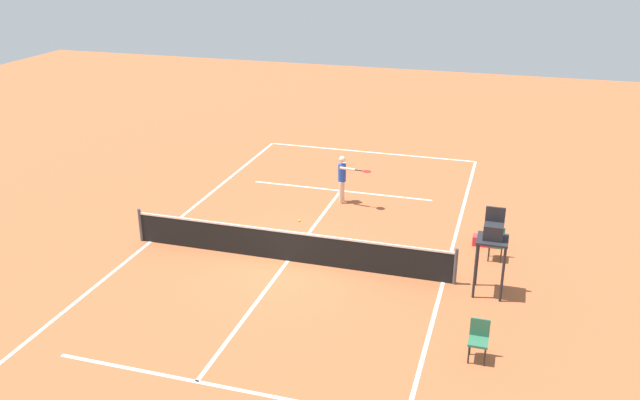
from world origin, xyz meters
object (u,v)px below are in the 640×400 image
(tennis_ball, at_px, (299,220))
(equipment_bag, at_px, (485,241))
(courtside_chair_near, at_px, (479,338))
(player_serving, at_px, (343,175))
(umpire_chair, at_px, (493,238))
(courtside_chair_mid, at_px, (496,242))

(tennis_ball, xyz_separation_m, equipment_bag, (-6.07, 0.10, 0.12))
(courtside_chair_near, distance_m, equipment_bag, 6.09)
(player_serving, bearing_deg, courtside_chair_near, 39.82)
(tennis_ball, xyz_separation_m, umpire_chair, (-6.34, 3.05, 1.57))
(tennis_ball, relative_size, courtside_chair_near, 0.07)
(courtside_chair_mid, xyz_separation_m, equipment_bag, (0.34, -0.81, -0.38))
(umpire_chair, xyz_separation_m, courtside_chair_mid, (-0.07, -2.14, -1.07))
(player_serving, bearing_deg, tennis_ball, -18.46)
(courtside_chair_mid, bearing_deg, equipment_bag, -67.49)
(courtside_chair_mid, bearing_deg, player_serving, -28.61)
(umpire_chair, bearing_deg, tennis_ball, -25.74)
(courtside_chair_near, bearing_deg, tennis_ball, -44.40)
(courtside_chair_near, height_order, equipment_bag, courtside_chair_near)
(tennis_ball, bearing_deg, courtside_chair_near, 135.60)
(player_serving, relative_size, equipment_bag, 2.27)
(umpire_chair, relative_size, courtside_chair_near, 2.54)
(tennis_ball, bearing_deg, courtside_chair_mid, 171.88)
(courtside_chair_near, xyz_separation_m, equipment_bag, (0.24, -6.08, -0.38))
(player_serving, height_order, umpire_chair, umpire_chair)
(courtside_chair_mid, bearing_deg, courtside_chair_near, 88.91)
(player_serving, relative_size, courtside_chair_near, 1.82)
(player_serving, distance_m, umpire_chair, 7.43)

